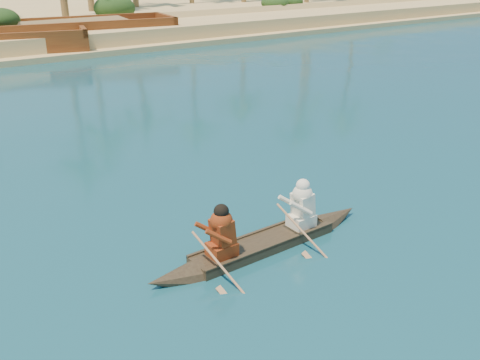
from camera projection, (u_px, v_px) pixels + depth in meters
canoe at (264, 236)px, 11.47m from camera, size 5.60×0.82×1.54m
barge_right at (79, 35)px, 36.83m from camera, size 13.52×6.18×2.17m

